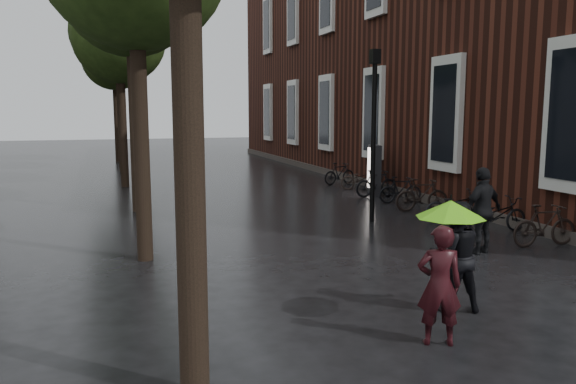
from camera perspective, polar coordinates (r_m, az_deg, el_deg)
name	(u,v)px	position (r m, az deg, el deg)	size (l,w,h in m)	color
ground	(557,382)	(7.48, 25.65, -17.03)	(120.00, 120.00, 0.00)	black
brick_building	(432,50)	(28.82, 14.38, 13.77)	(10.20, 33.20, 12.00)	#38160F
street_trees	(123,15)	(20.97, -16.41, 16.83)	(4.33, 34.03, 8.91)	black
person_burgundy	(439,285)	(7.76, 15.12, -9.13)	(0.59, 0.39, 1.63)	black
person_black	(455,256)	(9.09, 16.57, -6.28)	(0.84, 0.66, 1.73)	black
lime_umbrella	(451,209)	(8.14, 16.19, -1.69)	(0.98, 0.98, 1.45)	black
pedestrian_walking	(482,211)	(12.89, 19.15, -1.79)	(1.11, 0.46, 1.90)	black
parked_bicycles	(417,194)	(18.33, 12.98, -0.19)	(2.07, 12.27, 1.02)	black
ad_lightbox	(374,170)	(21.08, 8.72, 2.26)	(0.28, 1.23, 1.85)	black
lamp_post	(374,119)	(15.64, 8.71, 7.35)	(0.24, 0.24, 4.73)	black
cycle_sign	(143,141)	(23.73, -14.50, 5.08)	(0.15, 0.52, 2.85)	#262628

